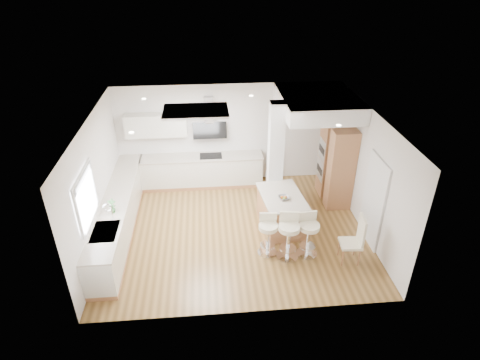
{
  "coord_description": "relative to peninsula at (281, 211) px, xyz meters",
  "views": [
    {
      "loc": [
        -0.59,
        -7.65,
        5.74
      ],
      "look_at": [
        0.14,
        0.4,
        1.14
      ],
      "focal_mm": 30.0,
      "sensor_mm": 36.0,
      "label": 1
    }
  ],
  "objects": [
    {
      "name": "ground",
      "position": [
        -1.08,
        -0.08,
        -0.43
      ],
      "size": [
        6.0,
        6.0,
        0.0
      ],
      "primitive_type": "plane",
      "color": "olive",
      "rests_on": "ground"
    },
    {
      "name": "wall_left",
      "position": [
        -4.08,
        -0.08,
        0.97
      ],
      "size": [
        0.04,
        5.0,
        2.8
      ],
      "primitive_type": "cube",
      "color": "silver",
      "rests_on": "ground"
    },
    {
      "name": "ceiling",
      "position": [
        -1.08,
        -0.08,
        -0.43
      ],
      "size": [
        6.0,
        5.0,
        0.02
      ],
      "primitive_type": "cube",
      "color": "white",
      "rests_on": "ground"
    },
    {
      "name": "wall_back",
      "position": [
        -1.08,
        2.42,
        0.97
      ],
      "size": [
        6.0,
        0.04,
        2.8
      ],
      "primitive_type": "cube",
      "color": "silver",
      "rests_on": "ground"
    },
    {
      "name": "doorway_right",
      "position": [
        1.89,
        -0.68,
        0.57
      ],
      "size": [
        0.05,
        1.0,
        2.1
      ],
      "color": "#413B33",
      "rests_on": "ground"
    },
    {
      "name": "oven_column",
      "position": [
        1.6,
        1.15,
        0.62
      ],
      "size": [
        0.63,
        1.21,
        2.1
      ],
      "color": "#B67A4E",
      "rests_on": "ground"
    },
    {
      "name": "pillar",
      "position": [
        -0.03,
        0.87,
        0.97
      ],
      "size": [
        0.35,
        0.35,
        2.8
      ],
      "color": "white",
      "rests_on": "ground"
    },
    {
      "name": "dining_chair",
      "position": [
        1.32,
        -1.36,
        0.15
      ],
      "size": [
        0.46,
        0.46,
        1.1
      ],
      "rotation": [
        0.0,
        0.0,
        -0.07
      ],
      "color": "#EEE3C1",
      "rests_on": "ground"
    },
    {
      "name": "bar_stool_a",
      "position": [
        -0.46,
        -0.94,
        0.1
      ],
      "size": [
        0.46,
        0.46,
        0.95
      ],
      "rotation": [
        0.0,
        0.0,
        -0.09
      ],
      "color": "white",
      "rests_on": "ground"
    },
    {
      "name": "wall_right",
      "position": [
        1.92,
        -0.08,
        0.97
      ],
      "size": [
        0.04,
        5.0,
        2.8
      ],
      "primitive_type": "cube",
      "color": "silver",
      "rests_on": "ground"
    },
    {
      "name": "soffit",
      "position": [
        1.02,
        1.32,
        2.17
      ],
      "size": [
        1.78,
        2.2,
        0.4
      ],
      "color": "white",
      "rests_on": "ground"
    },
    {
      "name": "window_left",
      "position": [
        -4.04,
        -0.98,
        1.26
      ],
      "size": [
        0.06,
        1.28,
        1.07
      ],
      "color": "silver",
      "rests_on": "ground"
    },
    {
      "name": "bar_stool_c",
      "position": [
        0.39,
        -1.06,
        0.13
      ],
      "size": [
        0.49,
        0.49,
        1.01
      ],
      "rotation": [
        0.0,
        0.0,
        0.08
      ],
      "color": "white",
      "rests_on": "ground"
    },
    {
      "name": "skylight",
      "position": [
        -1.87,
        0.52,
        2.34
      ],
      "size": [
        4.1,
        2.1,
        0.06
      ],
      "color": "white",
      "rests_on": "ground"
    },
    {
      "name": "peninsula",
      "position": [
        0.0,
        0.0,
        0.0
      ],
      "size": [
        1.08,
        1.5,
        0.92
      ],
      "rotation": [
        0.0,
        0.0,
        0.1
      ],
      "color": "#B67A4E",
      "rests_on": "ground"
    },
    {
      "name": "bar_stool_b",
      "position": [
        -0.05,
        -1.11,
        0.16
      ],
      "size": [
        0.55,
        0.55,
        1.06
      ],
      "rotation": [
        0.0,
        0.0,
        -0.16
      ],
      "color": "white",
      "rests_on": "ground"
    },
    {
      "name": "counter_back",
      "position": [
        -2.0,
        2.15,
        0.26
      ],
      "size": [
        3.62,
        0.63,
        2.5
      ],
      "color": "#B67A4E",
      "rests_on": "ground"
    },
    {
      "name": "counter_left",
      "position": [
        -3.78,
        0.15,
        0.02
      ],
      "size": [
        0.63,
        4.5,
        1.35
      ],
      "color": "#B67A4E",
      "rests_on": "ground"
    }
  ]
}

